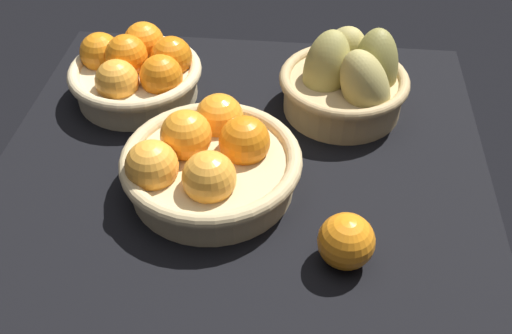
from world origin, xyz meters
TOP-DOWN VIEW (x-y plane):
  - market_tray at (0.00, 0.00)cm, footprint 84.00×72.00cm
  - basket_far_right at (22.49, 19.09)cm, footprint 21.77×21.77cm
  - basket_near_right_pears at (22.20, -15.16)cm, footprint 21.86×20.56cm
  - basket_center at (2.08, 3.82)cm, footprint 24.95×24.95cm
  - loose_orange_front_gap at (-9.74, -14.85)cm, footprint 7.09×7.09cm

SIDE VIEW (x-z plane):
  - market_tray at x=0.00cm, z-range 0.00..3.00cm
  - loose_orange_front_gap at x=-9.74cm, z-range 3.00..10.09cm
  - basket_center at x=2.08cm, z-range 1.92..12.74cm
  - basket_far_right at x=22.49cm, z-range 2.19..12.87cm
  - basket_near_right_pears at x=22.20cm, z-range 0.83..15.72cm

